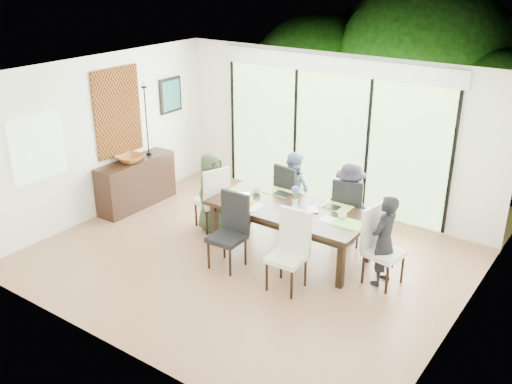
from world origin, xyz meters
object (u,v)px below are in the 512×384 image
Objects in this scene: chair_far_right at (349,209)px; chair_right_end at (385,247)px; person_left_end at (212,192)px; table_top at (290,209)px; bowl at (130,158)px; chair_near_right at (287,252)px; person_far_left at (293,190)px; person_right_end at (384,241)px; vase at (295,203)px; cup_c at (342,215)px; chair_left_end at (211,197)px; person_far_right at (349,204)px; cup_b at (295,209)px; cup_a at (257,191)px; laptop at (239,196)px; sideboard at (137,183)px; chair_far_left at (294,195)px; chair_near_left at (227,233)px.

chair_right_end is at bearing 124.56° from chair_far_right.
table_top is at bearing -87.44° from person_left_end.
chair_near_right is at bearing -10.93° from bowl.
person_right_end is at bearing 166.80° from person_far_left.
cup_c is at bearing 3.81° from vase.
chair_left_end is 2.98m from person_right_end.
bowl is (-1.65, -0.16, 0.37)m from chair_left_end.
chair_near_right is at bearing 90.23° from person_far_right.
vase is (-1.45, 0.05, 0.26)m from chair_right_end.
table_top is 3.16m from bowl.
person_left_end is 10.40× the size of cup_c.
vase is 0.18m from cup_b.
person_left_end is (-1.98, 0.87, 0.09)m from chair_near_right.
chair_right_end is 0.75m from cup_c.
vase is (-0.45, 0.92, 0.26)m from chair_near_right.
cup_a is (0.78, 0.15, 0.15)m from person_left_end.
cup_b is at bearing 103.91° from chair_right_end.
cup_c is (-0.70, 0.10, 0.25)m from chair_right_end.
person_right_end is at bearing 39.06° from chair_near_right.
sideboard reaches higher than laptop.
cup_a and cup_c have the same top height.
person_left_end is at bearing -169.11° from cup_a.
chair_left_end is at bearing -178.15° from vase.
chair_left_end is 1.00× the size of chair_far_left.
cup_a is (-0.70, 0.15, 0.08)m from table_top.
chair_far_right is 3.86m from bowl.
vase is (1.53, 0.05, 0.16)m from person_left_end.
table_top is 2.18× the size of chair_right_end.
vase is at bearing 45.00° from table_top.
cup_c is (1.30, 0.97, 0.25)m from chair_near_left.
sideboard is (-2.45, -0.21, -0.36)m from cup_a.
vase is (0.50, -0.80, 0.26)m from chair_far_left.
cup_b is at bearing -16.39° from cup_a.
person_left_end is 1.69m from sideboard.
bowl reaches higher than cup_a.
table_top is 0.95m from person_far_left.
vase is 0.97× the size of cup_a.
person_right_end is 2.10m from person_far_left.
chair_near_right reaches higher than sideboard.
person_right_end is at bearing -33.96° from laptop.
person_right_end reaches higher than cup_c.
cup_b is (-1.33, -0.10, 0.15)m from person_right_end.
chair_near_left is 1.10m from vase.
chair_left_end is at bearing -169.38° from cup_a.
chair_left_end is 1.34m from person_far_left.
chair_right_end is at bearing -1.97° from vase.
person_far_right is (1.05, 1.70, 0.09)m from chair_near_left.
chair_near_right is 1.59m from cup_a.
person_far_right reaches higher than vase.
cup_b is (0.60, -0.93, 0.15)m from person_far_left.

